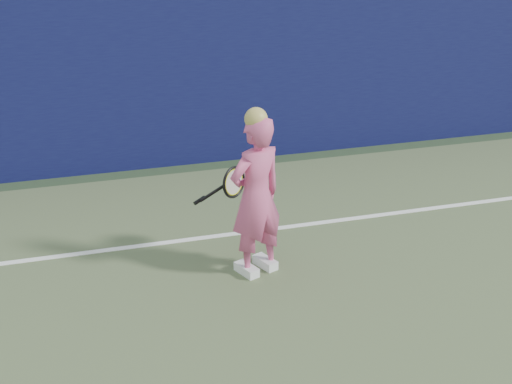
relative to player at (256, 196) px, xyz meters
name	(u,v)px	position (x,y,z in m)	size (l,w,h in m)	color
backstop_wall	(179,74)	(-0.13, 3.35, 0.42)	(24.00, 0.40, 2.50)	#0D0F3D
player	(256,196)	(0.00, 0.00, 0.00)	(0.70, 0.59, 1.72)	#D15182
racket	(231,184)	(-0.15, 0.41, -0.01)	(0.61, 0.28, 0.34)	black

